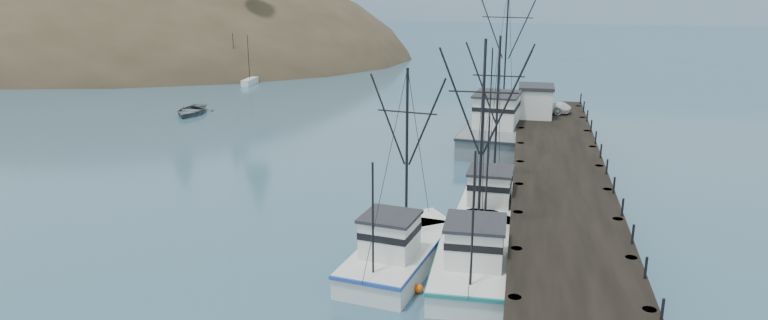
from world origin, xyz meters
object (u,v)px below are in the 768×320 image
(motorboat, at_px, (191,114))
(pier_shed, at_px, (536,101))
(trawler_near, at_px, (476,256))
(pickup_truck, at_px, (544,105))
(trawler_mid, at_px, (400,251))
(work_vessel, at_px, (499,127))
(trawler_far, at_px, (491,201))
(pier, at_px, (559,168))

(motorboat, bearing_deg, pier_shed, -11.11)
(trawler_near, xyz_separation_m, pickup_truck, (3.91, 30.17, 1.84))
(pier_shed, relative_size, motorboat, 0.60)
(motorboat, bearing_deg, trawler_near, -50.51)
(trawler_near, bearing_deg, motorboat, 135.01)
(trawler_near, relative_size, trawler_mid, 1.13)
(work_vessel, relative_size, motorboat, 3.14)
(motorboat, bearing_deg, trawler_far, -41.33)
(trawler_far, height_order, work_vessel, work_vessel)
(work_vessel, bearing_deg, trawler_near, -90.26)
(trawler_far, distance_m, pier_shed, 19.86)
(trawler_far, distance_m, work_vessel, 18.33)
(work_vessel, bearing_deg, trawler_mid, -98.44)
(trawler_far, xyz_separation_m, pickup_truck, (3.55, 21.71, 1.84))
(pier, bearing_deg, work_vessel, 108.67)
(trawler_mid, xyz_separation_m, pickup_truck, (7.78, 30.35, 1.85))
(pier_shed, xyz_separation_m, motorboat, (-34.43, 3.37, -3.42))
(trawler_near, height_order, trawler_mid, trawler_near)
(pier, relative_size, motorboat, 8.30)
(trawler_far, relative_size, pickup_truck, 2.35)
(pickup_truck, bearing_deg, trawler_far, -178.54)
(trawler_mid, distance_m, motorboat, 41.81)
(trawler_far, distance_m, pickup_truck, 22.07)
(pier, height_order, motorboat, pier)
(trawler_near, height_order, work_vessel, work_vessel)
(trawler_near, distance_m, pickup_truck, 30.48)
(pickup_truck, relative_size, motorboat, 0.90)
(work_vessel, relative_size, pier_shed, 5.20)
(work_vessel, distance_m, motorboat, 31.82)
(trawler_near, relative_size, pier_shed, 3.72)
(motorboat, bearing_deg, pier, -31.80)
(pier, xyz_separation_m, trawler_mid, (-8.45, -13.77, -0.87))
(pier, relative_size, trawler_mid, 4.18)
(trawler_far, bearing_deg, pier_shed, 82.05)
(trawler_far, bearing_deg, pickup_truck, 80.71)
(pier, relative_size, trawler_far, 3.92)
(pier_shed, bearing_deg, pier, -84.04)
(pier_shed, bearing_deg, pickup_truck, 69.45)
(trawler_mid, relative_size, pier_shed, 3.29)
(trawler_near, xyz_separation_m, pier_shed, (3.08, 27.96, 2.60))
(trawler_far, xyz_separation_m, pier_shed, (2.72, 19.50, 2.60))
(trawler_near, height_order, pickup_truck, trawler_near)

